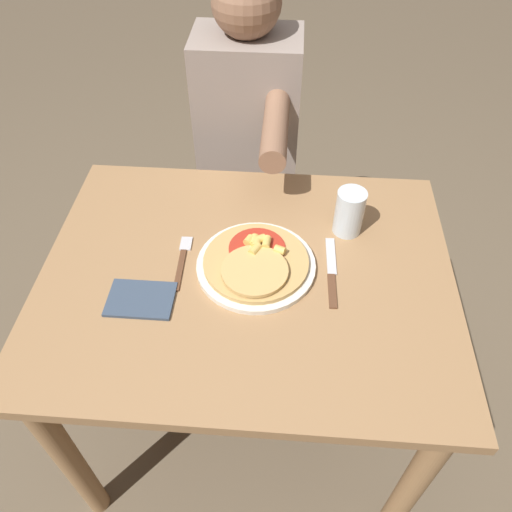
{
  "coord_description": "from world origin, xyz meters",
  "views": [
    {
      "loc": [
        0.08,
        -0.78,
        1.63
      ],
      "look_at": [
        0.02,
        0.02,
        0.78
      ],
      "focal_mm": 35.0,
      "sensor_mm": 36.0,
      "label": 1
    }
  ],
  "objects_px": {
    "fork": "(183,259)",
    "dining_table": "(247,305)",
    "plate": "(256,265)",
    "pizza": "(256,262)",
    "knife": "(332,273)",
    "person_diner": "(249,133)",
    "drinking_glass": "(349,212)"
  },
  "relations": [
    {
      "from": "dining_table",
      "to": "plate",
      "type": "bearing_deg",
      "value": 40.72
    },
    {
      "from": "plate",
      "to": "dining_table",
      "type": "bearing_deg",
      "value": -139.28
    },
    {
      "from": "dining_table",
      "to": "fork",
      "type": "relative_size",
      "value": 5.61
    },
    {
      "from": "fork",
      "to": "drinking_glass",
      "type": "bearing_deg",
      "value": 18.47
    },
    {
      "from": "plate",
      "to": "drinking_glass",
      "type": "bearing_deg",
      "value": 33.37
    },
    {
      "from": "knife",
      "to": "pizza",
      "type": "bearing_deg",
      "value": 179.45
    },
    {
      "from": "plate",
      "to": "pizza",
      "type": "xyz_separation_m",
      "value": [
        0.0,
        -0.0,
        0.02
      ]
    },
    {
      "from": "plate",
      "to": "fork",
      "type": "bearing_deg",
      "value": 176.22
    },
    {
      "from": "plate",
      "to": "fork",
      "type": "height_order",
      "value": "plate"
    },
    {
      "from": "knife",
      "to": "person_diner",
      "type": "bearing_deg",
      "value": 111.93
    },
    {
      "from": "drinking_glass",
      "to": "dining_table",
      "type": "bearing_deg",
      "value": -145.94
    },
    {
      "from": "dining_table",
      "to": "drinking_glass",
      "type": "bearing_deg",
      "value": 34.06
    },
    {
      "from": "knife",
      "to": "person_diner",
      "type": "relative_size",
      "value": 0.18
    },
    {
      "from": "knife",
      "to": "drinking_glass",
      "type": "height_order",
      "value": "drinking_glass"
    },
    {
      "from": "dining_table",
      "to": "pizza",
      "type": "xyz_separation_m",
      "value": [
        0.02,
        0.01,
        0.15
      ]
    },
    {
      "from": "plate",
      "to": "fork",
      "type": "relative_size",
      "value": 1.63
    },
    {
      "from": "knife",
      "to": "drinking_glass",
      "type": "xyz_separation_m",
      "value": [
        0.04,
        0.15,
        0.06
      ]
    },
    {
      "from": "pizza",
      "to": "fork",
      "type": "height_order",
      "value": "pizza"
    },
    {
      "from": "pizza",
      "to": "person_diner",
      "type": "distance_m",
      "value": 0.63
    },
    {
      "from": "fork",
      "to": "person_diner",
      "type": "bearing_deg",
      "value": 79.71
    },
    {
      "from": "dining_table",
      "to": "person_diner",
      "type": "height_order",
      "value": "person_diner"
    },
    {
      "from": "plate",
      "to": "pizza",
      "type": "height_order",
      "value": "pizza"
    },
    {
      "from": "plate",
      "to": "drinking_glass",
      "type": "xyz_separation_m",
      "value": [
        0.22,
        0.15,
        0.05
      ]
    },
    {
      "from": "person_diner",
      "to": "plate",
      "type": "bearing_deg",
      "value": -83.49
    },
    {
      "from": "plate",
      "to": "drinking_glass",
      "type": "height_order",
      "value": "drinking_glass"
    },
    {
      "from": "knife",
      "to": "drinking_glass",
      "type": "bearing_deg",
      "value": 74.62
    },
    {
      "from": "drinking_glass",
      "to": "pizza",
      "type": "bearing_deg",
      "value": -145.88
    },
    {
      "from": "pizza",
      "to": "fork",
      "type": "relative_size",
      "value": 1.43
    },
    {
      "from": "fork",
      "to": "dining_table",
      "type": "bearing_deg",
      "value": -10.66
    },
    {
      "from": "fork",
      "to": "knife",
      "type": "distance_m",
      "value": 0.36
    },
    {
      "from": "plate",
      "to": "pizza",
      "type": "bearing_deg",
      "value": -82.93
    },
    {
      "from": "dining_table",
      "to": "pizza",
      "type": "height_order",
      "value": "pizza"
    }
  ]
}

